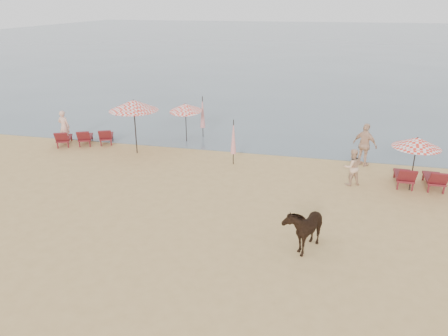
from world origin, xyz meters
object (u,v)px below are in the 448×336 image
object	(u,v)px
umbrella_closed_left	(203,112)
beachgoer_right_a	(352,167)
lounger_cluster_right	(435,179)
umbrella_open_right	(417,143)
cow	(305,226)
umbrella_open_left_a	(134,105)
umbrella_open_left_b	(185,107)
beachgoer_right_b	(365,145)
beachgoer_left	(64,127)
umbrella_closed_right	(233,137)
lounger_cluster_left	(85,137)

from	to	relation	value
umbrella_closed_left	beachgoer_right_a	distance (m)	9.17
lounger_cluster_right	umbrella_open_right	xyz separation A→B (m)	(-0.96, -0.32, 1.54)
cow	beachgoer_right_a	size ratio (longest dim) A/B	1.10
lounger_cluster_right	umbrella_closed_left	xyz separation A→B (m)	(-10.92, 4.70, 0.94)
beachgoer_right_a	umbrella_open_right	bearing A→B (deg)	154.63
lounger_cluster_right	umbrella_open_right	world-z (taller)	umbrella_open_right
umbrella_open_left_a	cow	xyz separation A→B (m)	(8.57, -6.96, -1.70)
umbrella_open_left_b	umbrella_open_right	xyz separation A→B (m)	(10.59, -4.01, 0.13)
umbrella_open_right	beachgoer_right_b	bearing A→B (deg)	141.33
umbrella_open_right	beachgoer_left	world-z (taller)	umbrella_open_right
umbrella_open_right	cow	xyz separation A→B (m)	(-3.83, -5.28, -1.28)
lounger_cluster_right	umbrella_closed_left	size ratio (longest dim) A/B	1.32
beachgoer_left	lounger_cluster_right	bearing A→B (deg)	176.38
umbrella_closed_right	beachgoer_right_b	distance (m)	5.92
umbrella_open_left_a	umbrella_closed_left	world-z (taller)	umbrella_open_left_a
umbrella_closed_right	umbrella_open_left_a	bearing A→B (deg)	175.37
umbrella_open_right	umbrella_open_left_a	bearing A→B (deg)	-170.13
umbrella_open_left_a	beachgoer_right_a	bearing A→B (deg)	-0.25
beachgoer_left	beachgoer_right_a	distance (m)	14.72
umbrella_open_left_b	beachgoer_right_b	world-z (taller)	umbrella_open_left_b
lounger_cluster_left	cow	size ratio (longest dim) A/B	1.91
umbrella_closed_left	beachgoer_right_a	bearing A→B (deg)	-32.92
cow	beachgoer_right_b	world-z (taller)	beachgoer_right_b
umbrella_open_left_a	beachgoer_right_b	distance (m)	10.87
lounger_cluster_left	beachgoer_right_a	distance (m)	13.47
umbrella_closed_left	beachgoer_right_b	distance (m)	8.70
lounger_cluster_left	umbrella_open_right	xyz separation A→B (m)	(15.55, -2.29, 1.56)
umbrella_open_left_a	beachgoer_right_a	xyz separation A→B (m)	(10.12, -1.64, -1.64)
lounger_cluster_left	umbrella_open_left_a	xyz separation A→B (m)	(3.16, -0.61, 1.98)
umbrella_open_left_a	lounger_cluster_left	bearing A→B (deg)	178.03
lounger_cluster_left	umbrella_closed_right	world-z (taller)	umbrella_closed_right
lounger_cluster_right	umbrella_open_left_a	distance (m)	13.56
lounger_cluster_right	lounger_cluster_left	bearing A→B (deg)	174.43
umbrella_closed_right	cow	bearing A→B (deg)	-61.13
beachgoer_right_a	lounger_cluster_left	bearing A→B (deg)	-33.71
beachgoer_left	umbrella_open_left_a	bearing A→B (deg)	173.38
lounger_cluster_right	umbrella_closed_right	distance (m)	8.50
beachgoer_left	beachgoer_right_b	distance (m)	15.15
umbrella_closed_right	beachgoer_right_a	bearing A→B (deg)	-13.45
umbrella_closed_left	lounger_cluster_right	bearing A→B (deg)	-23.28
lounger_cluster_left	beachgoer_right_b	xyz separation A→B (m)	(13.90, 0.18, 0.56)
umbrella_closed_left	beachgoer_left	world-z (taller)	umbrella_closed_left
beachgoer_right_a	umbrella_closed_right	bearing A→B (deg)	-37.56
lounger_cluster_left	beachgoer_right_a	world-z (taller)	beachgoer_right_a
lounger_cluster_right	umbrella_open_left_a	size ratio (longest dim) A/B	1.12
umbrella_open_left_b	lounger_cluster_left	bearing A→B (deg)	-170.85
umbrella_open_left_a	umbrella_open_left_b	bearing A→B (deg)	61.04
umbrella_closed_left	beachgoer_left	size ratio (longest dim) A/B	1.32
umbrella_closed_left	umbrella_closed_right	bearing A→B (deg)	-56.07
lounger_cluster_right	beachgoer_left	size ratio (longest dim) A/B	1.74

